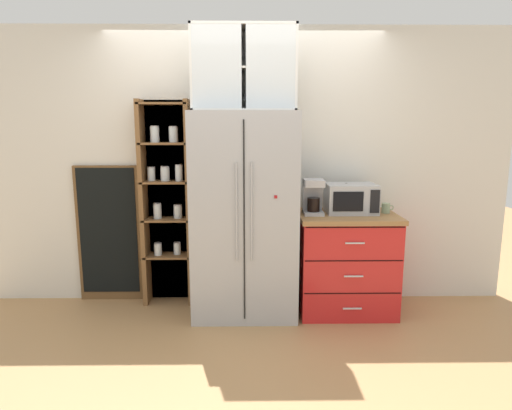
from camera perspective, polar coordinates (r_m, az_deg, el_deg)
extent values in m
plane|color=tan|center=(4.12, -1.42, -13.66)|extent=(10.69, 10.69, 0.00)
cube|color=silver|center=(4.18, -1.44, 4.84)|extent=(4.99, 0.10, 2.55)
cube|color=#ADAFB5|center=(3.87, -1.48, -1.30)|extent=(0.90, 0.64, 1.79)
cube|color=black|center=(3.56, -1.54, -2.36)|extent=(0.01, 0.01, 1.65)
cylinder|color=#ADAFB5|center=(3.53, -2.52, -0.99)|extent=(0.02, 0.02, 0.80)
cylinder|color=#ADAFB5|center=(3.53, -0.57, -0.99)|extent=(0.02, 0.02, 0.80)
cube|color=#A8161C|center=(3.52, 2.57, 1.06)|extent=(0.02, 0.01, 0.02)
cube|color=brown|center=(4.27, -11.19, 0.35)|extent=(0.50, 0.04, 1.90)
cube|color=brown|center=(4.19, -14.33, 0.04)|extent=(0.04, 0.21, 1.90)
cube|color=brown|center=(4.11, -8.60, 0.06)|extent=(0.04, 0.21, 1.90)
cube|color=brown|center=(4.26, -11.26, -6.43)|extent=(0.44, 0.21, 0.02)
cylinder|color=silver|center=(4.25, -12.56, -5.65)|extent=(0.07, 0.07, 0.11)
cylinder|color=#E0C67F|center=(4.25, -12.55, -5.86)|extent=(0.06, 0.06, 0.07)
cylinder|color=#B2B2B7|center=(4.23, -12.59, -4.89)|extent=(0.07, 0.07, 0.01)
cylinder|color=silver|center=(4.25, -10.14, -5.59)|extent=(0.07, 0.07, 0.10)
cylinder|color=#B77A38|center=(4.25, -10.14, -5.79)|extent=(0.06, 0.06, 0.07)
cylinder|color=#B2B2B7|center=(4.23, -10.17, -4.84)|extent=(0.06, 0.06, 0.01)
cube|color=brown|center=(4.17, -11.43, -1.83)|extent=(0.44, 0.21, 0.02)
cylinder|color=silver|center=(4.17, -12.61, -0.82)|extent=(0.07, 0.07, 0.13)
cylinder|color=beige|center=(4.18, -12.60, -1.09)|extent=(0.06, 0.06, 0.09)
cylinder|color=#B2B2B7|center=(4.16, -12.65, 0.15)|extent=(0.07, 0.07, 0.01)
cylinder|color=silver|center=(4.16, -10.07, -0.89)|extent=(0.08, 0.08, 0.12)
cylinder|color=#382316|center=(4.16, -10.06, -1.12)|extent=(0.07, 0.07, 0.08)
cylinder|color=#B2B2B7|center=(4.15, -10.10, -0.03)|extent=(0.07, 0.07, 0.01)
cube|color=brown|center=(4.12, -11.60, 2.94)|extent=(0.44, 0.21, 0.02)
cylinder|color=silver|center=(4.15, -13.38, 3.86)|extent=(0.07, 0.07, 0.12)
cylinder|color=white|center=(4.15, -13.37, 3.62)|extent=(0.06, 0.06, 0.08)
cylinder|color=#B2B2B7|center=(4.14, -13.41, 4.75)|extent=(0.07, 0.07, 0.01)
cylinder|color=silver|center=(4.11, -11.67, 3.91)|extent=(0.08, 0.08, 0.12)
cylinder|color=#CCB78C|center=(4.11, -11.66, 3.66)|extent=(0.07, 0.07, 0.08)
cylinder|color=#B2B2B7|center=(4.10, -11.71, 4.85)|extent=(0.08, 0.08, 0.01)
cylinder|color=silver|center=(4.07, -9.94, 4.03)|extent=(0.07, 0.07, 0.14)
cylinder|color=brown|center=(4.07, -9.93, 3.74)|extent=(0.06, 0.06, 0.09)
cylinder|color=#B2B2B7|center=(4.06, -9.98, 5.09)|extent=(0.06, 0.06, 0.01)
cube|color=brown|center=(4.09, -11.78, 7.80)|extent=(0.44, 0.21, 0.02)
cylinder|color=silver|center=(4.10, -12.96, 8.84)|extent=(0.08, 0.08, 0.14)
cylinder|color=white|center=(4.10, -12.95, 8.56)|extent=(0.07, 0.07, 0.09)
cylinder|color=#B2B2B7|center=(4.10, -13.01, 9.88)|extent=(0.08, 0.08, 0.01)
cylinder|color=silver|center=(4.07, -10.63, 8.89)|extent=(0.08, 0.08, 0.13)
cylinder|color=#2D2D2D|center=(4.08, -10.62, 8.62)|extent=(0.07, 0.07, 0.09)
cylinder|color=#B2B2B7|center=(4.07, -10.67, 9.91)|extent=(0.08, 0.08, 0.01)
cube|color=brown|center=(4.09, -11.97, 12.71)|extent=(0.44, 0.21, 0.02)
cube|color=red|center=(4.10, 11.51, -7.55)|extent=(0.84, 0.60, 0.86)
cube|color=#9E7042|center=(3.99, 11.74, -1.40)|extent=(0.87, 0.63, 0.04)
cube|color=black|center=(3.88, 12.39, -11.10)|extent=(0.82, 0.00, 0.01)
cube|color=silver|center=(3.92, 12.34, -12.94)|extent=(0.16, 0.01, 0.01)
cube|color=black|center=(3.78, 12.56, -7.06)|extent=(0.82, 0.00, 0.01)
cube|color=silver|center=(3.82, 12.51, -8.99)|extent=(0.16, 0.01, 0.01)
cube|color=black|center=(3.71, 12.73, -2.84)|extent=(0.82, 0.00, 0.01)
cube|color=silver|center=(3.73, 12.68, -4.84)|extent=(0.16, 0.01, 0.01)
cube|color=#ADAFB5|center=(4.02, 12.17, 0.84)|extent=(0.44, 0.32, 0.26)
cube|color=black|center=(3.85, 11.84, 0.44)|extent=(0.26, 0.01, 0.17)
cube|color=black|center=(3.90, 15.13, 0.44)|extent=(0.08, 0.01, 0.20)
cube|color=#B7B7BC|center=(3.91, 7.40, -0.99)|extent=(0.17, 0.20, 0.03)
cube|color=#B7B7BC|center=(3.95, 7.30, 1.13)|extent=(0.17, 0.06, 0.30)
cube|color=#B7B7BC|center=(3.86, 7.49, 2.86)|extent=(0.17, 0.20, 0.06)
cylinder|color=black|center=(3.88, 7.44, 0.07)|extent=(0.11, 0.11, 0.12)
cylinder|color=#8CA37F|center=(4.10, 16.43, -0.39)|extent=(0.07, 0.07, 0.09)
torus|color=#8CA37F|center=(4.11, 17.09, -0.33)|extent=(0.05, 0.01, 0.05)
cylinder|color=#285B33|center=(4.06, 11.51, 0.39)|extent=(0.06, 0.06, 0.18)
cone|color=#285B33|center=(4.05, 11.56, 1.71)|extent=(0.06, 0.06, 0.04)
cylinder|color=#285B33|center=(4.04, 11.57, 2.13)|extent=(0.02, 0.02, 0.07)
cylinder|color=black|center=(4.04, 11.59, 2.70)|extent=(0.03, 0.03, 0.01)
cube|color=silver|center=(3.99, -1.54, 16.92)|extent=(0.87, 0.02, 0.69)
cube|color=silver|center=(3.89, -1.59, 22.08)|extent=(0.87, 0.32, 0.02)
cube|color=silver|center=(3.81, -1.54, 12.18)|extent=(0.87, 0.32, 0.02)
cube|color=silver|center=(3.87, -8.15, 17.03)|extent=(0.02, 0.32, 0.69)
cube|color=silver|center=(3.86, 5.04, 17.11)|extent=(0.02, 0.32, 0.69)
cube|color=silver|center=(3.84, -1.57, 17.18)|extent=(0.84, 0.30, 0.02)
cube|color=silver|center=(3.70, -5.13, 17.40)|extent=(0.40, 0.01, 0.65)
cube|color=silver|center=(3.69, 1.94, 17.45)|extent=(0.40, 0.01, 0.65)
cylinder|color=silver|center=(3.83, -6.20, 12.29)|extent=(0.05, 0.05, 0.00)
cylinder|color=silver|center=(3.83, -6.21, 12.79)|extent=(0.01, 0.01, 0.07)
cone|color=silver|center=(3.84, -6.23, 13.68)|extent=(0.06, 0.06, 0.05)
cylinder|color=silver|center=(3.82, -1.54, 12.36)|extent=(0.05, 0.05, 0.00)
cylinder|color=silver|center=(3.82, -1.54, 12.85)|extent=(0.01, 0.01, 0.07)
cone|color=silver|center=(3.82, -1.55, 13.75)|extent=(0.06, 0.06, 0.05)
cylinder|color=silver|center=(3.82, 3.13, 12.34)|extent=(0.05, 0.05, 0.00)
cylinder|color=silver|center=(3.82, 3.13, 12.84)|extent=(0.01, 0.01, 0.07)
cone|color=silver|center=(3.83, 3.14, 13.73)|extent=(0.06, 0.06, 0.05)
cylinder|color=white|center=(3.86, -5.64, 17.71)|extent=(0.06, 0.06, 0.07)
cylinder|color=white|center=(3.85, 2.51, 17.76)|extent=(0.06, 0.06, 0.07)
cube|color=brown|center=(4.43, -18.45, -3.57)|extent=(0.60, 0.04, 1.30)
cube|color=black|center=(4.40, -18.55, -3.25)|extent=(0.54, 0.01, 1.20)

